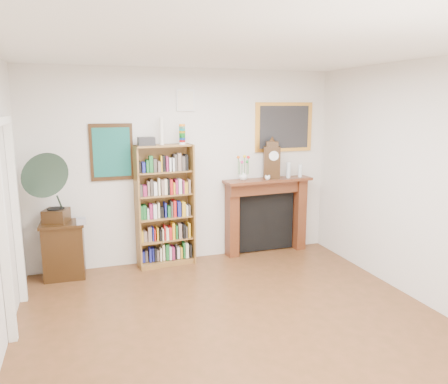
% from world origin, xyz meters
% --- Properties ---
extents(room, '(4.51, 5.01, 2.81)m').
position_xyz_m(room, '(0.00, 0.00, 1.40)').
color(room, '#4D3217').
rests_on(room, ground).
extents(door_casing, '(0.08, 1.02, 2.17)m').
position_xyz_m(door_casing, '(-2.21, 1.20, 1.26)').
color(door_casing, white).
rests_on(door_casing, left_wall).
extents(teal_poster, '(0.58, 0.04, 0.78)m').
position_xyz_m(teal_poster, '(-1.05, 2.48, 1.65)').
color(teal_poster, black).
rests_on(teal_poster, back_wall).
extents(small_picture, '(0.26, 0.04, 0.30)m').
position_xyz_m(small_picture, '(0.00, 2.48, 2.35)').
color(small_picture, white).
rests_on(small_picture, back_wall).
extents(gilt_painting, '(0.95, 0.04, 0.75)m').
position_xyz_m(gilt_painting, '(1.55, 2.48, 1.95)').
color(gilt_painting, gold).
rests_on(gilt_painting, back_wall).
extents(bookshelf, '(0.83, 0.36, 2.01)m').
position_xyz_m(bookshelf, '(-0.36, 2.34, 0.97)').
color(bookshelf, brown).
rests_on(bookshelf, floor).
extents(side_cabinet, '(0.58, 0.43, 0.76)m').
position_xyz_m(side_cabinet, '(-1.75, 2.28, 0.38)').
color(side_cabinet, black).
rests_on(side_cabinet, floor).
extents(fireplace, '(1.42, 0.43, 1.18)m').
position_xyz_m(fireplace, '(1.24, 2.40, 0.70)').
color(fireplace, '#471D10').
rests_on(fireplace, floor).
extents(gramophone, '(0.78, 0.87, 0.95)m').
position_xyz_m(gramophone, '(-1.81, 2.16, 1.30)').
color(gramophone, black).
rests_on(gramophone, side_cabinet).
extents(cd_stack, '(0.12, 0.12, 0.08)m').
position_xyz_m(cd_stack, '(-1.51, 2.12, 0.80)').
color(cd_stack, '#B5B4C1').
rests_on(cd_stack, side_cabinet).
extents(mantel_clock, '(0.27, 0.20, 0.57)m').
position_xyz_m(mantel_clock, '(1.29, 2.34, 1.45)').
color(mantel_clock, black).
rests_on(mantel_clock, fireplace).
extents(flower_vase, '(0.16, 0.16, 0.13)m').
position_xyz_m(flower_vase, '(0.83, 2.34, 1.25)').
color(flower_vase, silver).
rests_on(flower_vase, fireplace).
extents(teacup, '(0.11, 0.11, 0.07)m').
position_xyz_m(teacup, '(1.20, 2.27, 1.21)').
color(teacup, white).
rests_on(teacup, fireplace).
extents(bottle_left, '(0.07, 0.07, 0.24)m').
position_xyz_m(bottle_left, '(1.58, 2.35, 1.30)').
color(bottle_left, silver).
rests_on(bottle_left, fireplace).
extents(bottle_right, '(0.06, 0.06, 0.20)m').
position_xyz_m(bottle_right, '(1.78, 2.34, 1.28)').
color(bottle_right, silver).
rests_on(bottle_right, fireplace).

